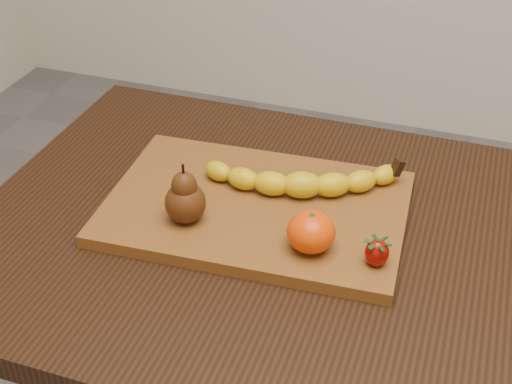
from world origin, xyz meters
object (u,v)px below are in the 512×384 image
(cutting_board, at_px, (256,208))
(mandarin, at_px, (311,232))
(table, at_px, (301,283))
(pear, at_px, (185,193))

(cutting_board, height_order, mandarin, mandarin)
(mandarin, bearing_deg, table, 114.62)
(cutting_board, distance_m, pear, 0.12)
(table, bearing_deg, mandarin, -65.38)
(table, xyz_separation_m, mandarin, (0.02, -0.05, 0.15))
(cutting_board, bearing_deg, table, -20.48)
(table, distance_m, pear, 0.24)
(table, height_order, pear, pear)
(cutting_board, relative_size, mandarin, 6.61)
(cutting_board, height_order, pear, pear)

